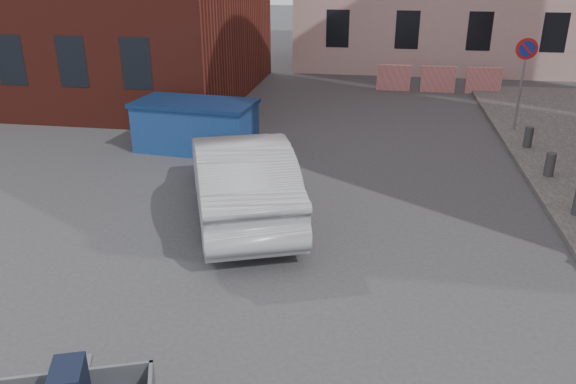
# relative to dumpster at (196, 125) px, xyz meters

# --- Properties ---
(ground) EXTENTS (120.00, 120.00, 0.00)m
(ground) POSITION_rel_dumpster_xyz_m (2.80, -6.52, -0.67)
(ground) COLOR #38383A
(ground) RESTS_ON ground
(no_parking_sign) EXTENTS (0.60, 0.09, 2.65)m
(no_parking_sign) POSITION_rel_dumpster_xyz_m (8.80, 2.97, 1.35)
(no_parking_sign) COLOR gray
(no_parking_sign) RESTS_ON sidewalk
(barriers) EXTENTS (4.70, 0.18, 1.00)m
(barriers) POSITION_rel_dumpster_xyz_m (7.00, 8.48, -0.17)
(barriers) COLOR red
(barriers) RESTS_ON ground
(dumpster) EXTENTS (3.30, 1.93, 1.33)m
(dumpster) POSITION_rel_dumpster_xyz_m (0.00, 0.00, 0.00)
(dumpster) COLOR navy
(dumpster) RESTS_ON ground
(silver_car) EXTENTS (3.41, 5.31, 1.65)m
(silver_car) POSITION_rel_dumpster_xyz_m (2.20, -3.90, 0.16)
(silver_car) COLOR #A8ABAF
(silver_car) RESTS_ON ground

